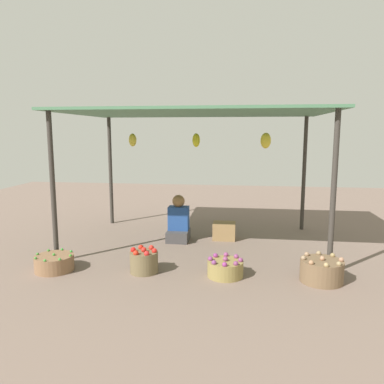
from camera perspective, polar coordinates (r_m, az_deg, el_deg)
ground_plane at (r=6.33m, az=0.71°, el=-7.69°), size 14.00×14.00×0.00m
market_stall_structure at (r=6.07m, az=0.80°, el=10.93°), size 4.04×2.62×2.15m
vendor_person at (r=6.41m, az=-2.06°, el=-4.72°), size 0.36×0.44×0.78m
basket_green_chilies at (r=5.42m, az=-20.08°, el=-10.02°), size 0.51×0.51×0.24m
basket_red_tomatoes at (r=5.06m, az=-7.26°, el=-10.34°), size 0.37×0.37×0.34m
basket_purple_onions at (r=4.92m, az=5.05°, el=-11.38°), size 0.46×0.46×0.26m
basket_potatoes at (r=4.99m, az=18.99°, el=-11.15°), size 0.52×0.52×0.33m
wooden_crate_near_vendor at (r=6.52m, az=4.87°, el=-5.88°), size 0.38×0.29×0.29m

